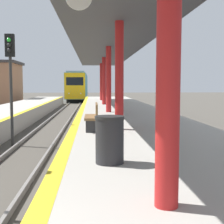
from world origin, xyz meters
TOP-DOWN VIEW (x-y plane):
  - train at (0.00, 49.60)m, footprint 2.86×18.38m
  - signal_mid at (-0.97, 11.39)m, footprint 0.36×0.31m
  - station_canopy at (3.25, 16.25)m, footprint 4.01×34.82m
  - trash_bin at (2.65, 4.58)m, footprint 0.59×0.59m
  - bench at (2.34, 9.19)m, footprint 0.44×1.55m

SIDE VIEW (x-z plane):
  - trash_bin at x=2.65m, z-range 0.96..1.90m
  - bench at x=2.34m, z-range 0.98..1.90m
  - train at x=0.00m, z-range 0.04..4.44m
  - signal_mid at x=-0.97m, z-range 0.90..5.43m
  - station_canopy at x=3.25m, z-range 2.70..6.61m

